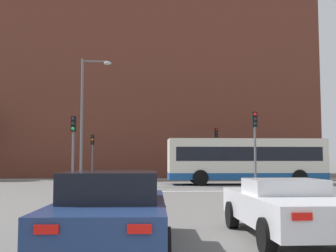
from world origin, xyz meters
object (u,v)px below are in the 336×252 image
(bus_crossing_lead, at_px, (245,160))
(traffic_light_far_right, at_px, (216,145))
(street_lamp_junction, at_px, (86,109))
(car_saloon_left, at_px, (112,209))
(pedestrian_waiting, at_px, (265,167))
(traffic_light_near_right, at_px, (255,137))
(car_roadster_right, at_px, (286,207))
(pedestrian_walking_east, at_px, (269,166))
(traffic_light_far_left, at_px, (92,149))
(traffic_light_near_left, at_px, (73,140))

(bus_crossing_lead, xyz_separation_m, traffic_light_far_right, (-0.75, 6.93, 1.26))
(street_lamp_junction, bearing_deg, car_saloon_left, -80.64)
(street_lamp_junction, distance_m, pedestrian_waiting, 16.92)
(car_saloon_left, distance_m, traffic_light_near_right, 15.90)
(car_saloon_left, xyz_separation_m, car_roadster_right, (3.59, 0.86, -0.08))
(car_saloon_left, bearing_deg, car_roadster_right, 14.89)
(car_roadster_right, relative_size, pedestrian_walking_east, 2.57)
(traffic_light_far_left, bearing_deg, traffic_light_near_left, -87.71)
(traffic_light_far_right, height_order, pedestrian_waiting, traffic_light_far_right)
(traffic_light_near_left, distance_m, pedestrian_waiting, 19.41)
(pedestrian_waiting, bearing_deg, traffic_light_far_right, 36.88)
(car_saloon_left, distance_m, bus_crossing_lead, 21.20)
(bus_crossing_lead, height_order, traffic_light_near_left, traffic_light_near_left)
(traffic_light_near_left, height_order, pedestrian_waiting, traffic_light_near_left)
(pedestrian_waiting, bearing_deg, traffic_light_near_right, 98.02)
(bus_crossing_lead, xyz_separation_m, traffic_light_near_right, (-0.80, -5.53, 1.22))
(car_saloon_left, distance_m, pedestrian_walking_east, 29.76)
(street_lamp_junction, height_order, pedestrian_waiting, street_lamp_junction)
(car_saloon_left, xyz_separation_m, bus_crossing_lead, (7.34, 19.87, 0.88))
(traffic_light_near_right, bearing_deg, traffic_light_far_left, 130.05)
(traffic_light_far_left, height_order, traffic_light_near_left, traffic_light_near_left)
(traffic_light_far_right, xyz_separation_m, pedestrian_walking_east, (4.67, 0.75, -1.81))
(traffic_light_far_right, distance_m, pedestrian_walking_east, 5.07)
(street_lamp_junction, relative_size, pedestrian_waiting, 4.79)
(traffic_light_near_left, bearing_deg, traffic_light_near_right, 0.37)
(pedestrian_walking_east, bearing_deg, street_lamp_junction, 172.48)
(traffic_light_near_left, distance_m, pedestrian_walking_east, 19.65)
(traffic_light_far_right, xyz_separation_m, pedestrian_waiting, (4.28, 0.82, -1.88))
(traffic_light_far_right, height_order, traffic_light_near_left, traffic_light_far_right)
(bus_crossing_lead, xyz_separation_m, pedestrian_walking_east, (3.92, 7.68, -0.55))
(car_roadster_right, bearing_deg, traffic_light_far_right, 82.92)
(traffic_light_far_right, xyz_separation_m, traffic_light_near_left, (-9.73, -12.52, -0.22))
(car_roadster_right, xyz_separation_m, traffic_light_near_right, (2.95, 13.48, 2.18))
(bus_crossing_lead, distance_m, traffic_light_far_right, 7.08)
(traffic_light_far_right, bearing_deg, street_lamp_junction, -140.87)
(traffic_light_near_left, height_order, street_lamp_junction, street_lamp_junction)
(bus_crossing_lead, relative_size, traffic_light_near_right, 2.45)
(bus_crossing_lead, bearing_deg, traffic_light_far_left, -120.92)
(car_saloon_left, relative_size, street_lamp_junction, 0.60)
(car_roadster_right, bearing_deg, pedestrian_walking_east, 73.48)
(bus_crossing_lead, relative_size, traffic_light_near_left, 2.64)
(bus_crossing_lead, relative_size, traffic_light_far_right, 2.41)
(car_roadster_right, relative_size, traffic_light_far_left, 1.26)
(car_saloon_left, bearing_deg, bus_crossing_lead, 71.19)
(bus_crossing_lead, height_order, pedestrian_waiting, bus_crossing_lead)
(car_saloon_left, relative_size, bus_crossing_lead, 0.47)
(car_roadster_right, distance_m, traffic_light_far_right, 26.20)
(traffic_light_far_right, bearing_deg, traffic_light_near_left, -127.84)
(traffic_light_far_right, height_order, street_lamp_junction, street_lamp_junction)
(bus_crossing_lead, distance_m, street_lamp_junction, 10.99)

